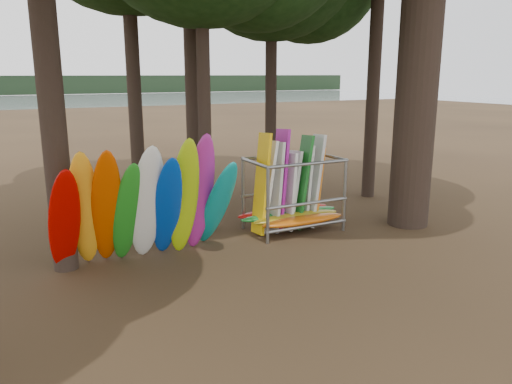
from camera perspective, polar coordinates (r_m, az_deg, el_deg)
name	(u,v)px	position (r m, az deg, el deg)	size (l,w,h in m)	color
ground	(308,257)	(12.42, 6.02, -7.40)	(120.00, 120.00, 0.00)	#47331E
lake	(56,109)	(70.14, -21.88, 8.84)	(160.00, 160.00, 0.00)	gray
far_shore	(31,85)	(119.91, -24.30, 11.08)	(160.00, 4.00, 4.00)	black
kayak_row	(150,206)	(11.85, -12.07, -1.59)	(4.45, 2.09, 3.19)	#AE0300
storage_rack	(293,196)	(14.26, 4.23, -0.46)	(3.16, 1.64, 2.90)	gray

